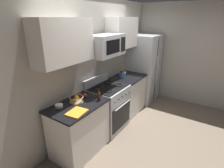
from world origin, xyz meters
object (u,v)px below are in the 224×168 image
refrigerator (143,69)px  microwave (106,45)px  cutting_board (77,112)px  utensil_crock (122,74)px  bottle_soy (99,96)px  fruit_basket (76,99)px  range_oven (108,107)px  apple_loose (85,95)px  prep_bowl (59,106)px

refrigerator → microwave: bearing=178.5°
refrigerator → cutting_board: 2.79m
utensil_crock → bottle_soy: (-1.28, -0.29, 0.01)m
utensil_crock → fruit_basket: bearing=179.5°
cutting_board → bottle_soy: bottle_soy is taller
range_oven → cutting_board: (-1.07, -0.18, 0.45)m
microwave → bottle_soy: 0.97m
microwave → utensil_crock: 1.05m
range_oven → cutting_board: size_ratio=3.77×
range_oven → microwave: bearing=90.0°
fruit_basket → cutting_board: size_ratio=0.83×
apple_loose → cutting_board: 0.55m
refrigerator → utensil_crock: 1.00m
range_oven → refrigerator: (1.71, -0.02, 0.43)m
apple_loose → cutting_board: bearing=-151.3°
range_oven → prep_bowl: range_oven is taller
cutting_board → utensil_crock: bearing=8.2°
refrigerator → bottle_soy: 2.29m
microwave → prep_bowl: 1.37m
prep_bowl → cutting_board: bearing=-86.1°
cutting_board → fruit_basket: bearing=44.4°
fruit_basket → apple_loose: 0.21m
apple_loose → prep_bowl: bearing=169.5°
bottle_soy → cutting_board: bearing=176.9°
apple_loose → cutting_board: (-0.48, -0.26, -0.03)m
bottle_soy → prep_bowl: bearing=144.0°
fruit_basket → range_oven: bearing=-6.6°
range_oven → prep_bowl: bearing=170.8°
apple_loose → prep_bowl: 0.52m
microwave → bottle_soy: (-0.57, -0.23, -0.75)m
range_oven → utensil_crock: bearing=6.3°
refrigerator → cutting_board: size_ratio=6.24×
refrigerator → fruit_basket: refrigerator is taller
range_oven → utensil_crock: size_ratio=3.55×
range_oven → bottle_soy: size_ratio=5.60×
cutting_board → prep_bowl: prep_bowl is taller
prep_bowl → refrigerator: bearing=-4.0°
refrigerator → utensil_crock: refrigerator is taller
microwave → fruit_basket: microwave is taller
refrigerator → prep_bowl: 2.81m
fruit_basket → cutting_board: (-0.28, -0.27, -0.04)m
fruit_basket → prep_bowl: size_ratio=1.93×
bottle_soy → prep_bowl: size_ratio=1.56×
apple_loose → bottle_soy: size_ratio=0.36×
fruit_basket → bottle_soy: bottle_soy is taller
microwave → bottle_soy: bearing=-157.4°
bottle_soy → refrigerator: bearing=4.8°
range_oven → fruit_basket: bearing=173.4°
prep_bowl → utensil_crock: bearing=-3.2°
range_oven → microwave: microwave is taller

